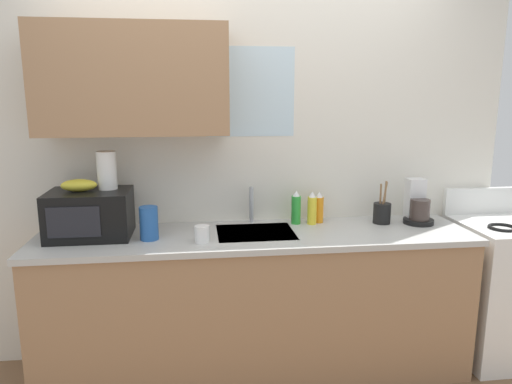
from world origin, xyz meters
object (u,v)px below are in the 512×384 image
(dish_soap_bottle_orange, at_px, (319,208))
(dish_soap_bottle_yellow, at_px, (312,209))
(stove_range, at_px, (502,288))
(paper_towel_roll, at_px, (107,170))
(banana_bunch, at_px, (79,185))
(coffee_maker, at_px, (417,207))
(mug_white, at_px, (202,234))
(utensil_crock, at_px, (382,212))
(dish_soap_bottle_green, at_px, (296,208))
(cereal_canister, at_px, (149,223))
(microwave, at_px, (90,214))

(dish_soap_bottle_orange, bearing_deg, dish_soap_bottle_yellow, -147.75)
(stove_range, relative_size, paper_towel_roll, 4.91)
(stove_range, relative_size, banana_bunch, 5.40)
(stove_range, relative_size, coffee_maker, 3.86)
(mug_white, relative_size, utensil_crock, 0.35)
(coffee_maker, bearing_deg, mug_white, -169.79)
(dish_soap_bottle_green, height_order, cereal_canister, dish_soap_bottle_green)
(stove_range, height_order, cereal_canister, cereal_canister)
(stove_range, height_order, utensil_crock, utensil_crock)
(paper_towel_roll, height_order, coffee_maker, paper_towel_roll)
(paper_towel_roll, height_order, cereal_canister, paper_towel_roll)
(banana_bunch, bearing_deg, utensil_crock, 2.18)
(coffee_maker, bearing_deg, stove_range, -10.25)
(microwave, xyz_separation_m, cereal_canister, (0.34, -0.10, -0.04))
(microwave, relative_size, coffee_maker, 1.64)
(dish_soap_bottle_orange, distance_m, mug_white, 0.82)
(dish_soap_bottle_green, bearing_deg, paper_towel_roll, -176.08)
(dish_soap_bottle_orange, bearing_deg, banana_bunch, -174.49)
(dish_soap_bottle_orange, bearing_deg, stove_range, -8.74)
(paper_towel_roll, xyz_separation_m, utensil_crock, (1.69, 0.02, -0.31))
(banana_bunch, distance_m, dish_soap_bottle_orange, 1.46)
(banana_bunch, bearing_deg, dish_soap_bottle_yellow, 4.32)
(paper_towel_roll, distance_m, dish_soap_bottle_green, 1.17)
(microwave, height_order, dish_soap_bottle_yellow, microwave)
(dish_soap_bottle_green, xyz_separation_m, dish_soap_bottle_orange, (0.15, 0.01, -0.01))
(banana_bunch, xyz_separation_m, dish_soap_bottle_green, (1.29, 0.13, -0.20))
(banana_bunch, height_order, mug_white, banana_bunch)
(banana_bunch, relative_size, paper_towel_roll, 0.91)
(microwave, distance_m, mug_white, 0.67)
(microwave, relative_size, dish_soap_bottle_yellow, 2.18)
(dish_soap_bottle_yellow, bearing_deg, dish_soap_bottle_orange, 32.25)
(dish_soap_bottle_green, xyz_separation_m, cereal_canister, (-0.90, -0.23, -0.00))
(stove_range, bearing_deg, banana_bunch, 178.99)
(coffee_maker, distance_m, utensil_crock, 0.23)
(banana_bunch, distance_m, paper_towel_roll, 0.18)
(stove_range, bearing_deg, dish_soap_bottle_yellow, 173.15)
(cereal_canister, bearing_deg, paper_towel_roll, 147.99)
(coffee_maker, relative_size, cereal_canister, 1.47)
(mug_white, bearing_deg, paper_towel_roll, 155.94)
(banana_bunch, distance_m, mug_white, 0.76)
(coffee_maker, distance_m, dish_soap_bottle_yellow, 0.68)
(dish_soap_bottle_green, xyz_separation_m, utensil_crock, (0.55, -0.06, -0.03))
(microwave, relative_size, paper_towel_roll, 2.09)
(microwave, distance_m, dish_soap_bottle_orange, 1.40)
(stove_range, relative_size, dish_soap_bottle_orange, 5.38)
(microwave, height_order, dish_soap_bottle_orange, microwave)
(microwave, xyz_separation_m, mug_white, (0.64, -0.19, -0.09))
(cereal_canister, xyz_separation_m, utensil_crock, (1.45, 0.17, -0.03))
(stove_range, distance_m, microwave, 2.66)
(banana_bunch, height_order, dish_soap_bottle_green, banana_bunch)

